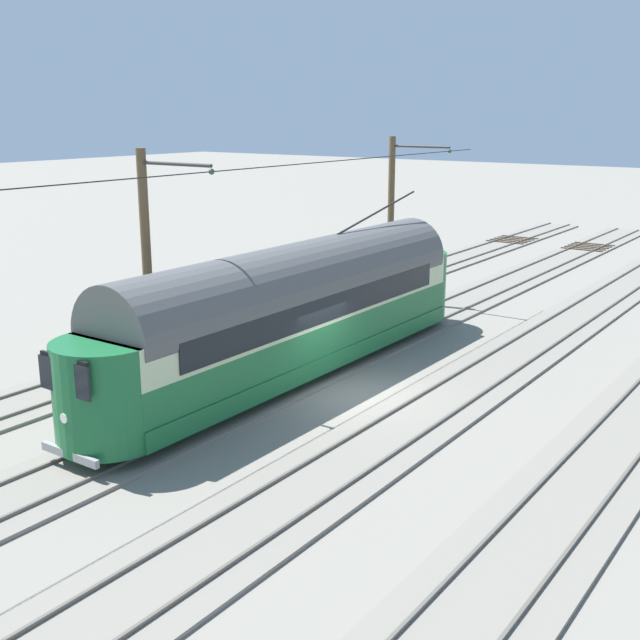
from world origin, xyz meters
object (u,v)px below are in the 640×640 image
object	(u,v)px
catenary_pole_foreground	(392,219)
vintage_streetcar	(296,308)
catenary_pole_mid_near	(149,270)
spare_tie_stack	(160,326)

from	to	relation	value
catenary_pole_foreground	vintage_streetcar	bearing A→B (deg)	104.01
catenary_pole_foreground	catenary_pole_mid_near	world-z (taller)	same
spare_tie_stack	catenary_pole_mid_near	bearing A→B (deg)	135.20
vintage_streetcar	spare_tie_stack	world-z (taller)	vintage_streetcar
spare_tie_stack	vintage_streetcar	bearing A→B (deg)	171.09
catenary_pole_foreground	catenary_pole_mid_near	size ratio (longest dim) A/B	1.00
catenary_pole_mid_near	spare_tie_stack	xyz separation A→B (m)	(4.87, -4.84, -3.52)
vintage_streetcar	catenary_pole_mid_near	world-z (taller)	catenary_pole_mid_near
catenary_pole_foreground	catenary_pole_mid_near	bearing A→B (deg)	90.00
catenary_pole_foreground	spare_tie_stack	bearing A→B (deg)	62.08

